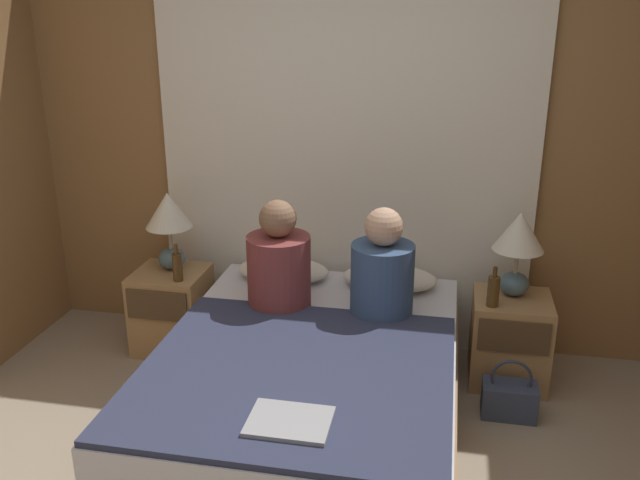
{
  "coord_description": "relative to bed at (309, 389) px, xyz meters",
  "views": [
    {
      "loc": [
        0.63,
        -2.16,
        2.11
      ],
      "look_at": [
        0.0,
        1.05,
        0.94
      ],
      "focal_mm": 38.0,
      "sensor_mm": 36.0,
      "label": 1
    }
  ],
  "objects": [
    {
      "name": "wall_back",
      "position": [
        0.0,
        1.11,
        1.01
      ],
      "size": [
        4.08,
        0.06,
        2.5
      ],
      "color": "olive",
      "rests_on": "ground_plane"
    },
    {
      "name": "curtain_panel",
      "position": [
        0.0,
        1.05,
        0.89
      ],
      "size": [
        2.49,
        0.02,
        2.27
      ],
      "color": "white",
      "rests_on": "ground_plane"
    },
    {
      "name": "bed",
      "position": [
        0.0,
        0.0,
        0.0
      ],
      "size": [
        1.48,
        1.99,
        0.49
      ],
      "color": "#99754C",
      "rests_on": "ground_plane"
    },
    {
      "name": "nightstand_left",
      "position": [
        -1.03,
        0.7,
        0.02
      ],
      "size": [
        0.43,
        0.42,
        0.52
      ],
      "color": "#A87F51",
      "rests_on": "ground_plane"
    },
    {
      "name": "nightstand_right",
      "position": [
        1.03,
        0.7,
        0.02
      ],
      "size": [
        0.43,
        0.42,
        0.52
      ],
      "color": "#A87F51",
      "rests_on": "ground_plane"
    },
    {
      "name": "lamp_left",
      "position": [
        -1.03,
        0.76,
        0.6
      ],
      "size": [
        0.28,
        0.28,
        0.49
      ],
      "color": "slate",
      "rests_on": "nightstand_left"
    },
    {
      "name": "lamp_right",
      "position": [
        1.03,
        0.76,
        0.6
      ],
      "size": [
        0.28,
        0.28,
        0.49
      ],
      "color": "slate",
      "rests_on": "nightstand_right"
    },
    {
      "name": "pillow_left",
      "position": [
        -0.32,
        0.79,
        0.31
      ],
      "size": [
        0.56,
        0.33,
        0.12
      ],
      "color": "silver",
      "rests_on": "bed"
    },
    {
      "name": "pillow_right",
      "position": [
        0.32,
        0.79,
        0.31
      ],
      "size": [
        0.56,
        0.33,
        0.12
      ],
      "color": "silver",
      "rests_on": "bed"
    },
    {
      "name": "blanket_on_bed",
      "position": [
        0.0,
        -0.29,
        0.26
      ],
      "size": [
        1.42,
        1.35,
        0.03
      ],
      "color": "#2D334C",
      "rests_on": "bed"
    },
    {
      "name": "person_left_in_bed",
      "position": [
        -0.25,
        0.42,
        0.5
      ],
      "size": [
        0.35,
        0.35,
        0.61
      ],
      "color": "brown",
      "rests_on": "bed"
    },
    {
      "name": "person_right_in_bed",
      "position": [
        0.31,
        0.42,
        0.49
      ],
      "size": [
        0.34,
        0.34,
        0.6
      ],
      "color": "#38517A",
      "rests_on": "bed"
    },
    {
      "name": "beer_bottle_on_left_stand",
      "position": [
        -0.92,
        0.59,
        0.37
      ],
      "size": [
        0.06,
        0.06,
        0.23
      ],
      "color": "#513819",
      "rests_on": "nightstand_left"
    },
    {
      "name": "beer_bottle_on_right_stand",
      "position": [
        0.91,
        0.59,
        0.37
      ],
      "size": [
        0.07,
        0.07,
        0.23
      ],
      "color": "#513819",
      "rests_on": "nightstand_right"
    },
    {
      "name": "laptop_on_bed",
      "position": [
        0.07,
        -0.69,
        0.29
      ],
      "size": [
        0.33,
        0.25,
        0.02
      ],
      "color": "#9EA0A5",
      "rests_on": "blanket_on_bed"
    },
    {
      "name": "handbag_on_floor",
      "position": [
        1.02,
        0.33,
        -0.14
      ],
      "size": [
        0.29,
        0.17,
        0.33
      ],
      "color": "#333D56",
      "rests_on": "ground_plane"
    }
  ]
}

